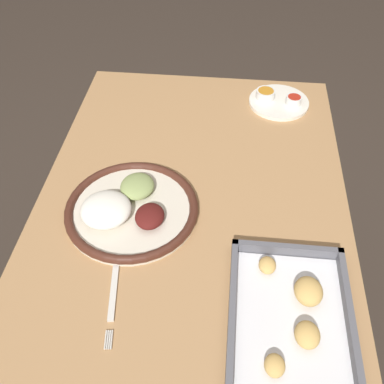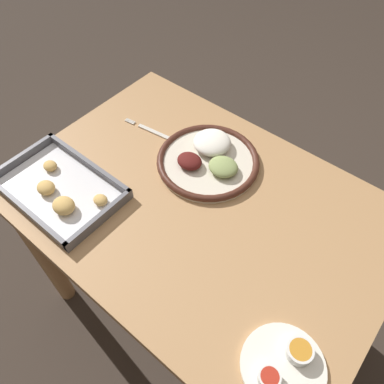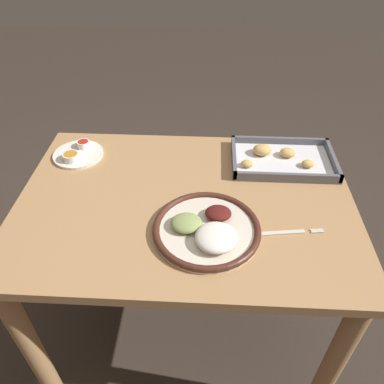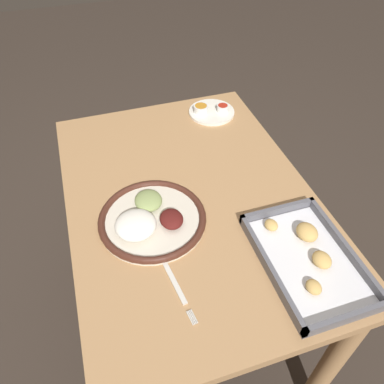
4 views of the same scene
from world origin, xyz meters
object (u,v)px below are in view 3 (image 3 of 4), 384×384
Objects in this scene: fork at (279,233)px; baking_tray at (281,159)px; saucer_plate at (78,154)px; dinner_plate at (207,229)px.

baking_tray is (0.05, 0.34, 0.01)m from fork.
baking_tray is at bearing 0.27° from saucer_plate.
dinner_plate is 1.74× the size of saucer_plate.
baking_tray reaches higher than saucer_plate.
fork is at bearing -27.07° from saucer_plate.
dinner_plate reaches higher than fork.
saucer_plate is at bearing -179.73° from baking_tray.
baking_tray reaches higher than fork.
dinner_plate is 0.42m from baking_tray.
fork is 0.34m from baking_tray.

